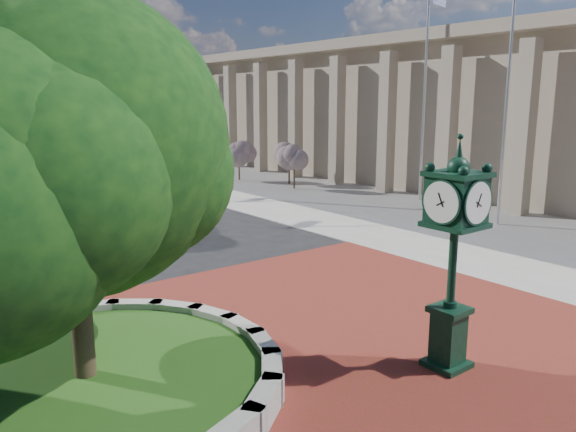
# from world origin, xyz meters

# --- Properties ---
(ground) EXTENTS (200.00, 200.00, 0.00)m
(ground) POSITION_xyz_m (0.00, 0.00, 0.00)
(ground) COLOR black
(ground) RESTS_ON ground
(plaza) EXTENTS (12.00, 12.00, 0.04)m
(plaza) POSITION_xyz_m (0.00, -1.00, 0.02)
(plaza) COLOR maroon
(plaza) RESTS_ON ground
(sidewalk) EXTENTS (20.00, 50.00, 0.04)m
(sidewalk) POSITION_xyz_m (16.00, 10.00, 0.02)
(sidewalk) COLOR #9E9B93
(sidewalk) RESTS_ON ground
(planter_wall) EXTENTS (2.96, 6.77, 0.54)m
(planter_wall) POSITION_xyz_m (-2.71, -0.00, 0.27)
(planter_wall) COLOR #9E9B93
(planter_wall) RESTS_ON ground
(grass_bed) EXTENTS (6.10, 6.10, 0.40)m
(grass_bed) POSITION_xyz_m (-5.00, 0.00, 0.20)
(grass_bed) COLOR #1C4513
(grass_bed) RESTS_ON ground
(civic_building) EXTENTS (17.35, 44.00, 8.60)m
(civic_building) POSITION_xyz_m (23.60, 12.00, 4.33)
(civic_building) COLOR tan
(civic_building) RESTS_ON ground
(tree_planter) EXTENTS (5.20, 5.20, 6.33)m
(tree_planter) POSITION_xyz_m (-5.00, 0.00, 3.72)
(tree_planter) COLOR #38281C
(tree_planter) RESTS_ON ground
(post_clock) EXTENTS (0.93, 0.93, 4.38)m
(post_clock) POSITION_xyz_m (0.77, -3.18, 2.40)
(post_clock) COLOR black
(post_clock) RESTS_ON ground
(parked_car) EXTENTS (3.54, 5.03, 1.59)m
(parked_car) POSITION_xyz_m (1.86, 35.54, 0.80)
(parked_car) COLOR #5C0F0D
(parked_car) RESTS_ON ground
(flagpole_a) EXTENTS (1.57, 0.54, 10.33)m
(flagpole_a) POSITION_xyz_m (12.91, 3.37, 5.30)
(flagpole_a) COLOR silver
(flagpole_a) RESTS_ON ground
(flagpole_b) EXTENTS (1.70, 0.46, 11.04)m
(flagpole_b) POSITION_xyz_m (15.00, 9.12, 5.66)
(flagpole_b) COLOR silver
(flagpole_b) RESTS_ON ground
(street_lamp_near) EXTENTS (2.14, 0.85, 9.80)m
(street_lamp_near) POSITION_xyz_m (2.17, 24.69, 5.75)
(street_lamp_near) COLOR slate
(street_lamp_near) RESTS_ON ground
(shrub_near) EXTENTS (1.20, 1.20, 2.20)m
(shrub_near) POSITION_xyz_m (12.21, 15.98, 1.59)
(shrub_near) COLOR #38281C
(shrub_near) RESTS_ON ground
(shrub_mid) EXTENTS (1.20, 1.20, 2.20)m
(shrub_mid) POSITION_xyz_m (13.19, 17.70, 1.59)
(shrub_mid) COLOR #38281C
(shrub_mid) RESTS_ON ground
(shrub_far) EXTENTS (1.20, 1.20, 2.20)m
(shrub_far) POSITION_xyz_m (11.73, 21.06, 1.59)
(shrub_far) COLOR #38281C
(shrub_far) RESTS_ON ground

